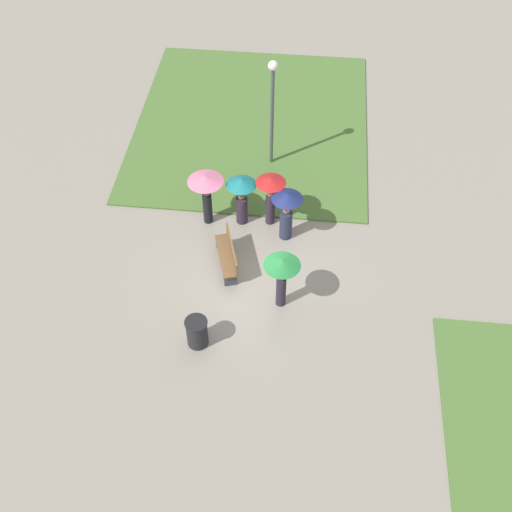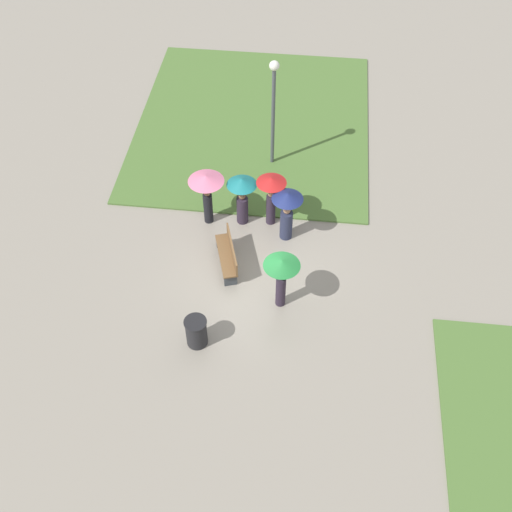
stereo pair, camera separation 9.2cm
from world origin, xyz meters
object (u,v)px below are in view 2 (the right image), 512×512
(lamp_post, at_px, (273,100))
(crowd_person_red, at_px, (271,192))
(crowd_person_green, at_px, (282,272))
(crowd_person_pink, at_px, (207,187))
(crowd_person_navy, at_px, (287,209))
(trash_bin, at_px, (196,332))
(park_bench, at_px, (229,254))
(crowd_person_teal, at_px, (242,193))

(lamp_post, height_order, crowd_person_red, lamp_post)
(crowd_person_green, relative_size, crowd_person_red, 1.00)
(lamp_post, distance_m, crowd_person_red, 3.19)
(crowd_person_pink, bearing_deg, crowd_person_navy, -177.17)
(crowd_person_pink, relative_size, crowd_person_green, 1.02)
(crowd_person_pink, distance_m, crowd_person_red, 1.96)
(crowd_person_pink, xyz_separation_m, crowd_person_red, (-0.17, 1.95, -0.15))
(lamp_post, relative_size, trash_bin, 4.32)
(crowd_person_pink, bearing_deg, crowd_person_red, -162.79)
(park_bench, height_order, crowd_person_red, crowd_person_red)
(crowd_person_navy, distance_m, crowd_person_red, 0.79)
(park_bench, xyz_separation_m, trash_bin, (2.84, -0.46, -0.01))
(park_bench, relative_size, crowd_person_teal, 1.01)
(trash_bin, height_order, crowd_person_green, crowd_person_green)
(crowd_person_teal, bearing_deg, park_bench, 153.01)
(crowd_person_navy, relative_size, crowd_person_red, 0.99)
(trash_bin, height_order, crowd_person_teal, crowd_person_teal)
(park_bench, height_order, trash_bin, trash_bin)
(trash_bin, bearing_deg, crowd_person_teal, 172.41)
(crowd_person_pink, bearing_deg, crowd_person_teal, -161.93)
(lamp_post, height_order, crowd_person_navy, lamp_post)
(crowd_person_green, xyz_separation_m, crowd_person_navy, (-2.63, -0.06, -0.19))
(crowd_person_pink, bearing_deg, park_bench, 129.03)
(crowd_person_pink, distance_m, crowd_person_teal, 1.09)
(crowd_person_teal, bearing_deg, crowd_person_green, -176.80)
(crowd_person_green, height_order, crowd_person_red, crowd_person_red)
(crowd_person_teal, bearing_deg, trash_bin, 150.59)
(crowd_person_navy, bearing_deg, crowd_person_red, 28.38)
(trash_bin, bearing_deg, lamp_post, 170.50)
(lamp_post, bearing_deg, crowd_person_green, 7.62)
(lamp_post, distance_m, crowd_person_navy, 3.83)
(park_bench, height_order, crowd_person_teal, crowd_person_teal)
(lamp_post, xyz_separation_m, crowd_person_teal, (2.96, -0.66, -1.39))
(crowd_person_red, bearing_deg, crowd_person_navy, 147.91)
(park_bench, xyz_separation_m, crowd_person_green, (1.27, 1.64, 0.89))
(lamp_post, xyz_separation_m, crowd_person_pink, (3.06, -1.72, -1.15))
(crowd_person_navy, height_order, crowd_person_teal, crowd_person_navy)
(park_bench, bearing_deg, lamp_post, 153.29)
(trash_bin, xyz_separation_m, crowd_person_green, (-1.57, 2.10, 0.90))
(park_bench, bearing_deg, crowd_person_navy, 113.63)
(lamp_post, bearing_deg, trash_bin, -9.50)
(lamp_post, distance_m, crowd_person_pink, 3.70)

